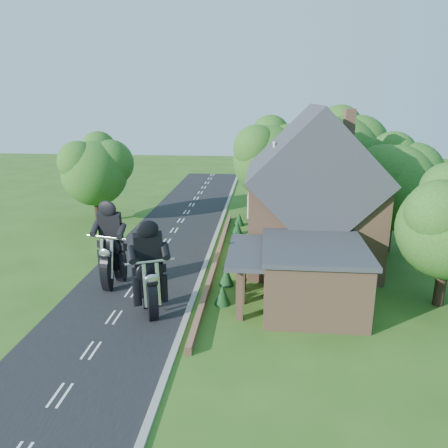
# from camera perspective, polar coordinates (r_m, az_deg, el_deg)

# --- Properties ---
(ground) EXTENTS (120.00, 120.00, 0.00)m
(ground) POSITION_cam_1_polar(r_m,az_deg,el_deg) (25.67, -11.98, -8.69)
(ground) COLOR #2A5217
(ground) RESTS_ON ground
(road) EXTENTS (7.00, 80.00, 0.02)m
(road) POSITION_cam_1_polar(r_m,az_deg,el_deg) (25.67, -11.98, -8.67)
(road) COLOR black
(road) RESTS_ON ground
(kerb) EXTENTS (0.30, 80.00, 0.12)m
(kerb) POSITION_cam_1_polar(r_m,az_deg,el_deg) (24.85, -3.82, -9.07)
(kerb) COLOR gray
(kerb) RESTS_ON ground
(garden_wall) EXTENTS (0.30, 22.00, 0.40)m
(garden_wall) POSITION_cam_1_polar(r_m,az_deg,el_deg) (29.27, -1.03, -4.71)
(garden_wall) COLOR #91664A
(garden_wall) RESTS_ON ground
(house) EXTENTS (9.54, 8.64, 10.24)m
(house) POSITION_cam_1_polar(r_m,az_deg,el_deg) (29.04, 11.41, 3.33)
(house) COLOR #91664A
(house) RESTS_ON ground
(annex) EXTENTS (7.05, 5.94, 3.44)m
(annex) POSITION_cam_1_polar(r_m,az_deg,el_deg) (23.28, 11.18, -6.57)
(annex) COLOR #91664A
(annex) RESTS_ON ground
(tree_house_right) EXTENTS (6.51, 6.00, 8.40)m
(tree_house_right) POSITION_cam_1_polar(r_m,az_deg,el_deg) (32.62, 21.90, 5.40)
(tree_house_right) COLOR black
(tree_house_right) RESTS_ON ground
(tree_behind_house) EXTENTS (7.81, 7.20, 10.08)m
(tree_behind_house) POSITION_cam_1_polar(r_m,az_deg,el_deg) (39.16, 15.52, 9.15)
(tree_behind_house) COLOR black
(tree_behind_house) RESTS_ON ground
(tree_behind_left) EXTENTS (6.94, 6.40, 9.16)m
(tree_behind_left) POSITION_cam_1_polar(r_m,az_deg,el_deg) (39.61, 6.52, 8.98)
(tree_behind_left) COLOR black
(tree_behind_left) RESTS_ON ground
(tree_far_road) EXTENTS (6.08, 5.60, 7.84)m
(tree_far_road) POSITION_cam_1_polar(r_m,az_deg,el_deg) (39.39, -16.02, 7.11)
(tree_far_road) COLOR black
(tree_far_road) RESTS_ON ground
(shrub_a) EXTENTS (0.90, 0.90, 1.10)m
(shrub_a) POSITION_cam_1_polar(r_m,az_deg,el_deg) (23.55, -0.21, -9.21)
(shrub_a) COLOR black
(shrub_a) RESTS_ON ground
(shrub_b) EXTENTS (0.90, 0.90, 1.10)m
(shrub_b) POSITION_cam_1_polar(r_m,az_deg,el_deg) (25.82, 0.33, -6.83)
(shrub_b) COLOR black
(shrub_b) RESTS_ON ground
(shrub_c) EXTENTS (0.90, 0.90, 1.10)m
(shrub_c) POSITION_cam_1_polar(r_m,az_deg,el_deg) (28.13, 0.78, -4.84)
(shrub_c) COLOR black
(shrub_c) RESTS_ON ground
(shrub_d) EXTENTS (0.90, 0.90, 1.10)m
(shrub_d) POSITION_cam_1_polar(r_m,az_deg,el_deg) (32.83, 1.47, -1.71)
(shrub_d) COLOR black
(shrub_d) RESTS_ON ground
(shrub_e) EXTENTS (0.90, 0.90, 1.10)m
(shrub_e) POSITION_cam_1_polar(r_m,az_deg,el_deg) (35.21, 1.75, -0.46)
(shrub_e) COLOR black
(shrub_e) RESTS_ON ground
(shrub_f) EXTENTS (0.90, 0.90, 1.10)m
(shrub_f) POSITION_cam_1_polar(r_m,az_deg,el_deg) (37.61, 1.99, 0.63)
(shrub_f) COLOR black
(shrub_f) RESTS_ON ground
(motorcycle_lead) EXTENTS (1.04, 1.64, 1.51)m
(motorcycle_lead) POSITION_cam_1_polar(r_m,az_deg,el_deg) (22.70, -9.56, -9.91)
(motorcycle_lead) COLOR black
(motorcycle_lead) RESTS_ON ground
(motorcycle_follow) EXTENTS (0.78, 1.72, 1.56)m
(motorcycle_follow) POSITION_cam_1_polar(r_m,az_deg,el_deg) (26.32, -14.18, -6.35)
(motorcycle_follow) COLOR black
(motorcycle_follow) RESTS_ON ground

